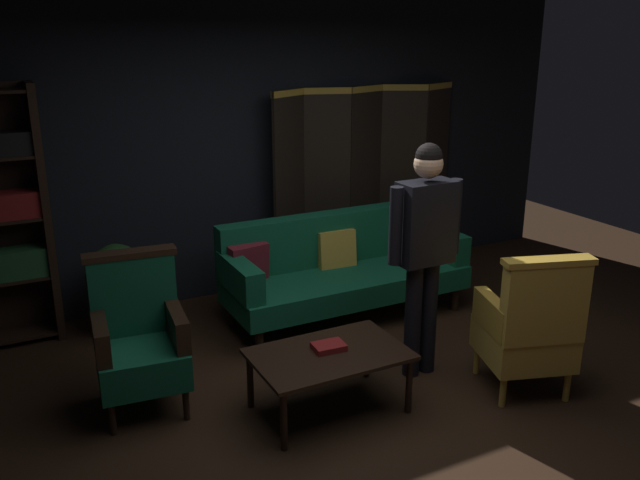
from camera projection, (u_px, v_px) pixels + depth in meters
name	position (u px, v px, depth m)	size (l,w,h in m)	color
ground_plane	(375.00, 406.00, 4.49)	(10.00, 10.00, 0.00)	black
back_wall	(238.00, 145.00, 6.14)	(7.20, 0.10, 2.80)	black
folding_screen	(366.00, 179.00, 6.68)	(2.13, 0.26, 1.90)	black
velvet_couch	(341.00, 265.00, 5.82)	(2.12, 0.78, 0.88)	black
coffee_table	(329.00, 359.00, 4.34)	(1.00, 0.64, 0.42)	black
armchair_gilt_accent	(530.00, 327.00, 4.53)	(0.73, 0.73, 1.04)	#B78E33
armchair_wing_left	(139.00, 338.00, 4.38)	(0.64, 0.63, 1.04)	black
standing_figure	(425.00, 240.00, 4.63)	(0.59, 0.23, 1.70)	black
potted_plant	(118.00, 284.00, 5.42)	(0.49, 0.49, 0.78)	brown
book_red_leather	(329.00, 347.00, 4.36)	(0.21, 0.15, 0.04)	maroon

